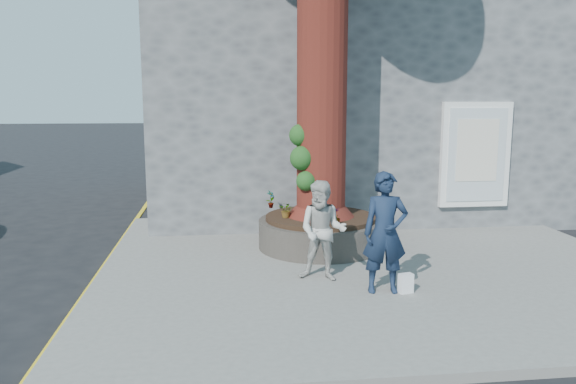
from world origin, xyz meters
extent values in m
plane|color=black|center=(0.00, 0.00, 0.00)|extent=(120.00, 120.00, 0.00)
cube|color=slate|center=(1.50, 1.00, 0.06)|extent=(9.00, 8.00, 0.12)
cube|color=yellow|center=(-3.05, 1.00, 0.00)|extent=(0.10, 30.00, 0.01)
cube|color=#4F5154|center=(2.50, 7.20, 3.00)|extent=(10.00, 8.00, 6.00)
cube|color=white|center=(4.30, 3.14, 1.70)|extent=(1.50, 0.12, 2.20)
cube|color=silver|center=(4.30, 3.08, 1.70)|extent=(1.25, 0.04, 1.95)
cube|color=silver|center=(4.30, 3.06, 1.80)|extent=(0.90, 0.02, 1.30)
cylinder|color=black|center=(0.80, 2.00, 0.38)|extent=(2.30, 2.30, 0.52)
cylinder|color=black|center=(0.80, 2.00, 0.68)|extent=(2.04, 2.04, 0.08)
cylinder|color=#431710|center=(0.80, 2.00, 4.47)|extent=(0.90, 0.90, 7.50)
cone|color=#431710|center=(0.80, 2.00, 1.07)|extent=(1.24, 1.24, 0.70)
sphere|color=#164318|center=(0.42, 1.80, 1.82)|extent=(0.44, 0.44, 0.44)
sphere|color=#164318|center=(0.48, 1.70, 1.42)|extent=(0.36, 0.36, 0.36)
sphere|color=#164318|center=(0.40, 1.92, 2.22)|extent=(0.40, 0.40, 0.40)
imported|color=#142138|center=(1.27, -0.53, 0.99)|extent=(0.67, 0.47, 1.74)
imported|color=#B8B6B0|center=(0.49, 0.12, 0.89)|extent=(0.90, 0.81, 1.53)
cube|color=white|center=(1.57, -0.62, 0.26)|extent=(0.22, 0.16, 0.28)
imported|color=gray|center=(-0.05, 2.85, 0.90)|extent=(0.22, 0.22, 0.35)
imported|color=gray|center=(0.70, 2.85, 0.93)|extent=(0.24, 0.25, 0.41)
imported|color=gray|center=(0.90, 1.15, 0.87)|extent=(0.24, 0.24, 0.31)
imported|color=gray|center=(0.15, 1.90, 0.86)|extent=(0.35, 0.34, 0.29)
camera|label=1|loc=(-1.03, -8.05, 2.87)|focal=35.00mm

